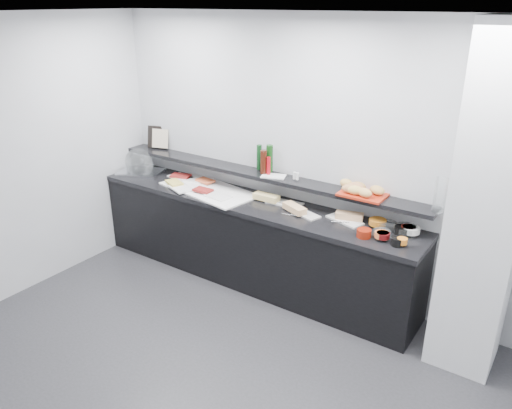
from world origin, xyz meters
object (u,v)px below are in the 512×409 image
Objects in this scene: condiment_tray at (274,176)px; sandwich_plate_mid at (305,214)px; carafe at (440,195)px; framed_print at (158,137)px; bread_tray at (363,194)px; cloche_base at (141,172)px.

sandwich_plate_mid is at bearing -37.99° from condiment_tray.
condiment_tray is 1.62m from carafe.
bread_tray is (2.65, -0.10, -0.12)m from framed_print.
condiment_tray reaches higher than cloche_base.
framed_print reaches higher than cloche_base.
bread_tray is 0.68m from carafe.
carafe is (3.33, 0.19, 0.38)m from cloche_base.
carafe is at bearing -16.12° from cloche_base.
bread_tray is at bearing -15.25° from cloche_base.
carafe is (3.31, -0.10, 0.02)m from framed_print.
cloche_base is at bearing -162.07° from sandwich_plate_mid.
bread_tray is (0.50, 0.17, 0.25)m from sandwich_plate_mid.
cloche_base is at bearing -113.38° from framed_print.
condiment_tray is at bearing -23.89° from framed_print.
carafe is (1.16, 0.16, 0.39)m from sandwich_plate_mid.
carafe reaches higher than cloche_base.
bread_tray reaches higher than sandwich_plate_mid.
carafe is at bearing -21.71° from framed_print.
framed_print is 1.09× the size of condiment_tray.
cloche_base is 2.68m from bread_tray.
bread_tray is (2.67, 0.20, 0.24)m from cloche_base.
framed_print is 1.71m from condiment_tray.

